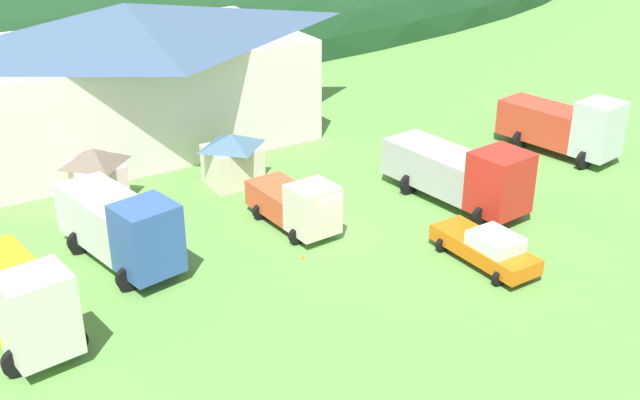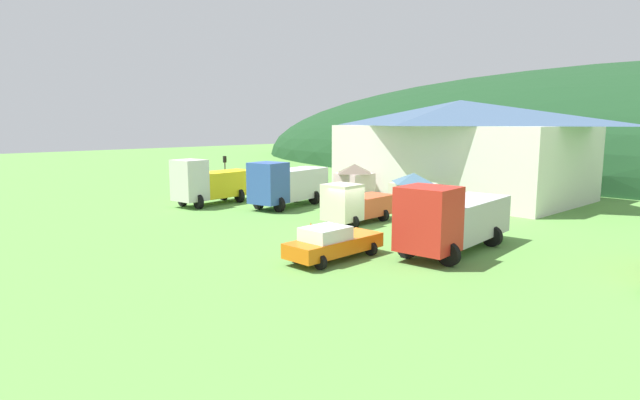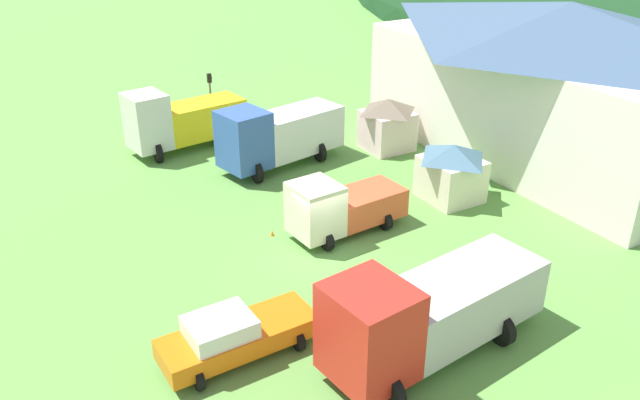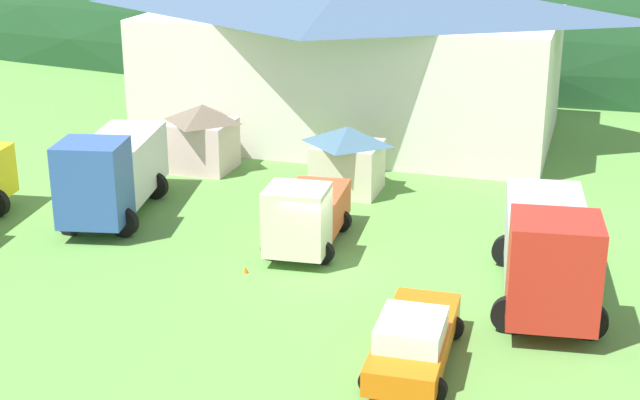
# 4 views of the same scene
# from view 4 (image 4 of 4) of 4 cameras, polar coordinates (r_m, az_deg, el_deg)

# --- Properties ---
(ground_plane) EXTENTS (200.00, 200.00, 0.00)m
(ground_plane) POSITION_cam_4_polar(r_m,az_deg,el_deg) (31.94, 0.29, -4.00)
(ground_plane) COLOR #5B9342
(forested_hill_backdrop) EXTENTS (140.38, 60.00, 28.31)m
(forested_hill_backdrop) POSITION_cam_4_polar(r_m,az_deg,el_deg) (85.23, 11.28, 10.29)
(forested_hill_backdrop) COLOR #193D1E
(forested_hill_backdrop) RESTS_ON ground
(depot_building) EXTENTS (21.21, 12.90, 8.37)m
(depot_building) POSITION_cam_4_polar(r_m,az_deg,el_deg) (47.56, 2.20, 9.14)
(depot_building) COLOR white
(depot_building) RESTS_ON ground
(play_shed_cream) EXTENTS (2.90, 2.69, 2.83)m
(play_shed_cream) POSITION_cam_4_polar(r_m,az_deg,el_deg) (38.90, 1.69, 2.56)
(play_shed_cream) COLOR beige
(play_shed_cream) RESTS_ON ground
(play_shed_pink) EXTENTS (2.72, 2.75, 3.01)m
(play_shed_pink) POSITION_cam_4_polar(r_m,az_deg,el_deg) (42.23, -7.12, 3.88)
(play_shed_pink) COLOR beige
(play_shed_pink) RESTS_ON ground
(box_truck_blue) EXTENTS (3.96, 7.48, 3.57)m
(box_truck_blue) POSITION_cam_4_polar(r_m,az_deg,el_deg) (36.83, -12.57, 1.75)
(box_truck_blue) COLOR #3356AD
(box_truck_blue) RESTS_ON ground
(light_truck_cream) EXTENTS (2.81, 5.50, 2.68)m
(light_truck_cream) POSITION_cam_4_polar(r_m,az_deg,el_deg) (32.91, -0.87, -0.85)
(light_truck_cream) COLOR beige
(light_truck_cream) RESTS_ON ground
(crane_truck_red) EXTENTS (3.88, 8.41, 3.57)m
(crane_truck_red) POSITION_cam_4_polar(r_m,az_deg,el_deg) (29.56, 13.75, -2.87)
(crane_truck_red) COLOR red
(crane_truck_red) RESTS_ON ground
(service_pickup_orange) EXTENTS (2.40, 5.28, 1.66)m
(service_pickup_orange) POSITION_cam_4_polar(r_m,az_deg,el_deg) (25.39, 5.74, -8.45)
(service_pickup_orange) COLOR orange
(service_pickup_orange) RESTS_ON ground
(traffic_cone_near_pickup) EXTENTS (0.36, 0.36, 0.49)m
(traffic_cone_near_pickup) POSITION_cam_4_polar(r_m,az_deg,el_deg) (31.44, -4.56, -4.46)
(traffic_cone_near_pickup) COLOR orange
(traffic_cone_near_pickup) RESTS_ON ground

